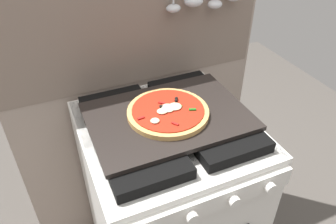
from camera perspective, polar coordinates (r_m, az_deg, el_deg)
kitchen_backsplash at (r=1.45m, az=-5.15°, el=2.82°), size 1.10×0.09×1.55m
stove at (r=1.45m, az=0.03°, el=-15.37°), size 0.60×0.64×0.90m
baking_tray at (r=1.13m, az=0.00°, el=-0.74°), size 0.54×0.38×0.02m
pizza_left at (r=1.11m, az=-0.04°, el=-0.01°), size 0.28×0.28×0.03m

